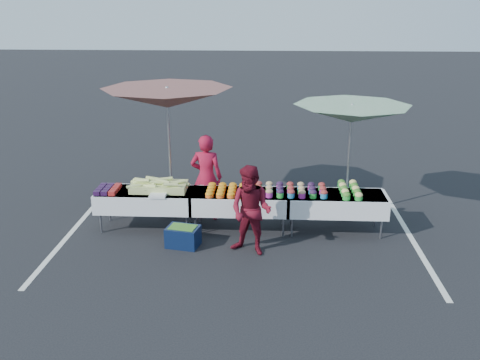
{
  "coord_description": "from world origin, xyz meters",
  "views": [
    {
      "loc": [
        0.5,
        -9.46,
        4.16
      ],
      "look_at": [
        0.0,
        0.0,
        1.0
      ],
      "focal_mm": 40.0,
      "sensor_mm": 36.0,
      "label": 1
    }
  ],
  "objects_px": {
    "umbrella_left": "(167,99)",
    "vendor": "(206,177)",
    "umbrella_right": "(352,114)",
    "table_center": "(240,201)",
    "customer": "(251,211)",
    "table_right": "(336,203)",
    "table_left": "(146,199)",
    "storage_bin": "(183,236)"
  },
  "relations": [
    {
      "from": "table_left",
      "to": "customer",
      "type": "xyz_separation_m",
      "value": [
        2.04,
        -1.0,
        0.2
      ]
    },
    {
      "from": "table_center",
      "to": "vendor",
      "type": "xyz_separation_m",
      "value": [
        -0.7,
        0.55,
        0.28
      ]
    },
    {
      "from": "umbrella_left",
      "to": "umbrella_right",
      "type": "xyz_separation_m",
      "value": [
        3.57,
        0.01,
        -0.27
      ]
    },
    {
      "from": "customer",
      "to": "storage_bin",
      "type": "bearing_deg",
      "value": -167.51
    },
    {
      "from": "table_right",
      "to": "customer",
      "type": "xyz_separation_m",
      "value": [
        -1.56,
        -1.0,
        0.2
      ]
    },
    {
      "from": "table_center",
      "to": "umbrella_right",
      "type": "bearing_deg",
      "value": 20.71
    },
    {
      "from": "umbrella_left",
      "to": "vendor",
      "type": "bearing_deg",
      "value": -17.74
    },
    {
      "from": "umbrella_right",
      "to": "customer",
      "type": "bearing_deg",
      "value": -136.14
    },
    {
      "from": "table_left",
      "to": "umbrella_right",
      "type": "bearing_deg",
      "value": 11.55
    },
    {
      "from": "umbrella_left",
      "to": "umbrella_right",
      "type": "distance_m",
      "value": 3.58
    },
    {
      "from": "customer",
      "to": "umbrella_left",
      "type": "bearing_deg",
      "value": 155.71
    },
    {
      "from": "customer",
      "to": "table_center",
      "type": "bearing_deg",
      "value": 125.83
    },
    {
      "from": "storage_bin",
      "to": "table_center",
      "type": "bearing_deg",
      "value": 50.67
    },
    {
      "from": "storage_bin",
      "to": "table_left",
      "type": "bearing_deg",
      "value": 147.79
    },
    {
      "from": "table_right",
      "to": "table_center",
      "type": "bearing_deg",
      "value": 180.0
    },
    {
      "from": "umbrella_right",
      "to": "storage_bin",
      "type": "xyz_separation_m",
      "value": [
        -3.09,
        -1.59,
        -1.91
      ]
    },
    {
      "from": "umbrella_right",
      "to": "storage_bin",
      "type": "relative_size",
      "value": 3.65
    },
    {
      "from": "storage_bin",
      "to": "umbrella_right",
      "type": "bearing_deg",
      "value": 38.91
    },
    {
      "from": "customer",
      "to": "umbrella_right",
      "type": "relative_size",
      "value": 0.68
    },
    {
      "from": "table_left",
      "to": "table_center",
      "type": "bearing_deg",
      "value": 0.0
    },
    {
      "from": "table_center",
      "to": "customer",
      "type": "relative_size",
      "value": 1.18
    },
    {
      "from": "table_left",
      "to": "customer",
      "type": "height_order",
      "value": "customer"
    },
    {
      "from": "vendor",
      "to": "customer",
      "type": "relative_size",
      "value": 1.1
    },
    {
      "from": "table_right",
      "to": "table_left",
      "type": "bearing_deg",
      "value": 180.0
    },
    {
      "from": "table_center",
      "to": "umbrella_left",
      "type": "height_order",
      "value": "umbrella_left"
    },
    {
      "from": "table_center",
      "to": "vendor",
      "type": "relative_size",
      "value": 1.08
    },
    {
      "from": "table_center",
      "to": "customer",
      "type": "bearing_deg",
      "value": -76.45
    },
    {
      "from": "table_center",
      "to": "storage_bin",
      "type": "height_order",
      "value": "table_center"
    },
    {
      "from": "customer",
      "to": "umbrella_left",
      "type": "height_order",
      "value": "umbrella_left"
    },
    {
      "from": "umbrella_left",
      "to": "umbrella_right",
      "type": "relative_size",
      "value": 1.25
    },
    {
      "from": "umbrella_left",
      "to": "storage_bin",
      "type": "bearing_deg",
      "value": -73.15
    },
    {
      "from": "umbrella_left",
      "to": "table_left",
      "type": "bearing_deg",
      "value": -113.35
    },
    {
      "from": "table_left",
      "to": "customer",
      "type": "relative_size",
      "value": 1.18
    },
    {
      "from": "umbrella_right",
      "to": "table_center",
      "type": "bearing_deg",
      "value": -159.29
    },
    {
      "from": "umbrella_right",
      "to": "vendor",
      "type": "bearing_deg",
      "value": -174.92
    },
    {
      "from": "table_left",
      "to": "table_right",
      "type": "bearing_deg",
      "value": 0.0
    },
    {
      "from": "table_right",
      "to": "customer",
      "type": "bearing_deg",
      "value": -147.27
    },
    {
      "from": "vendor",
      "to": "storage_bin",
      "type": "bearing_deg",
      "value": 83.56
    },
    {
      "from": "table_left",
      "to": "storage_bin",
      "type": "relative_size",
      "value": 2.92
    },
    {
      "from": "vendor",
      "to": "table_right",
      "type": "bearing_deg",
      "value": 172.93
    },
    {
      "from": "table_left",
      "to": "table_right",
      "type": "height_order",
      "value": "same"
    },
    {
      "from": "table_right",
      "to": "customer",
      "type": "height_order",
      "value": "customer"
    }
  ]
}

